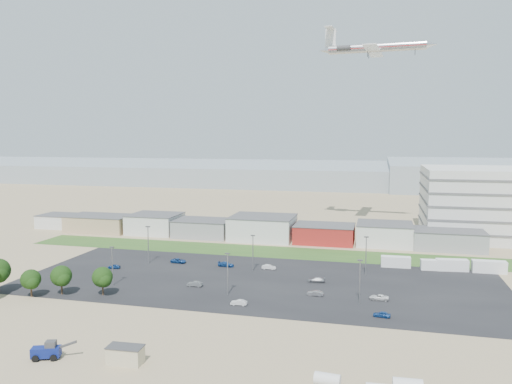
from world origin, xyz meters
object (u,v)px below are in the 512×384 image
(parked_car_4, at_px, (195,284))
(parked_car_6, at_px, (226,264))
(telehandler, at_px, (46,350))
(parked_car_2, at_px, (382,314))
(box_trailer_a, at_px, (396,262))
(parked_car_1, at_px, (315,293))
(airliner, at_px, (376,47))
(parked_car_13, at_px, (239,302))
(storage_tank_nw, at_px, (327,379))
(portable_shed, at_px, (125,355))
(parked_car_11, at_px, (269,267))
(parked_car_0, at_px, (379,297))
(parked_car_9, at_px, (178,261))
(parked_car_5, at_px, (114,266))
(parked_car_12, at_px, (316,280))

(parked_car_4, bearing_deg, parked_car_6, 174.03)
(telehandler, distance_m, parked_car_2, 62.49)
(box_trailer_a, distance_m, parked_car_1, 36.00)
(airliner, xyz_separation_m, parked_car_13, (-26.21, -99.62, -69.41))
(storage_tank_nw, xyz_separation_m, parked_car_1, (-7.01, 41.27, -0.52))
(parked_car_4, bearing_deg, parked_car_13, 52.52)
(portable_shed, xyz_separation_m, airliner, (36.08, 130.90, 68.55))
(parked_car_13, bearing_deg, parked_car_11, 178.13)
(portable_shed, xyz_separation_m, parked_car_13, (9.87, 31.28, -0.87))
(storage_tank_nw, distance_m, parked_car_11, 65.14)
(telehandler, distance_m, parked_car_0, 68.41)
(airliner, relative_size, parked_car_9, 9.80)
(parked_car_4, relative_size, parked_car_11, 1.00)
(telehandler, xyz_separation_m, parked_car_5, (-18.46, 53.58, -0.94))
(parked_car_5, relative_size, parked_car_13, 0.94)
(storage_tank_nw, distance_m, airliner, 147.70)
(portable_shed, xyz_separation_m, parked_car_4, (-4.25, 41.76, -0.83))
(storage_tank_nw, xyz_separation_m, box_trailer_a, (11.51, 72.12, 0.37))
(portable_shed, distance_m, parked_car_1, 48.54)
(box_trailer_a, distance_m, parked_car_4, 56.80)
(airliner, distance_m, parked_car_2, 121.48)
(portable_shed, bearing_deg, storage_tank_nw, -2.22)
(parked_car_5, bearing_deg, parked_car_13, 57.82)
(parked_car_1, bearing_deg, parked_car_11, -138.90)
(parked_car_5, height_order, parked_car_6, parked_car_6)
(storage_tank_nw, height_order, parked_car_12, storage_tank_nw)
(airliner, xyz_separation_m, parked_car_9, (-53.09, -68.87, -69.37))
(parked_car_4, distance_m, parked_car_12, 30.09)
(telehandler, relative_size, parked_car_1, 1.96)
(telehandler, distance_m, parked_car_12, 65.60)
(parked_car_11, bearing_deg, parked_car_12, -123.92)
(parked_car_1, bearing_deg, portable_shed, -27.44)
(portable_shed, distance_m, box_trailer_a, 84.51)
(parked_car_4, xyz_separation_m, parked_car_12, (28.17, 10.58, 0.00))
(parked_car_13, bearing_deg, box_trailer_a, 138.61)
(parked_car_2, relative_size, parked_car_6, 0.76)
(box_trailer_a, bearing_deg, parked_car_2, -97.22)
(airliner, relative_size, parked_car_2, 12.89)
(parked_car_0, relative_size, parked_car_6, 0.93)
(box_trailer_a, height_order, parked_car_12, box_trailer_a)
(storage_tank_nw, relative_size, parked_car_9, 0.83)
(storage_tank_nw, height_order, parked_car_2, storage_tank_nw)
(parked_car_4, relative_size, parked_car_13, 1.07)
(box_trailer_a, relative_size, airliner, 0.18)
(telehandler, relative_size, parked_car_2, 2.10)
(parked_car_5, relative_size, parked_car_9, 0.74)
(telehandler, bearing_deg, airliner, 49.84)
(telehandler, height_order, parked_car_4, telehandler)
(telehandler, height_order, storage_tank_nw, telehandler)
(parked_car_6, relative_size, parked_car_9, 1.01)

